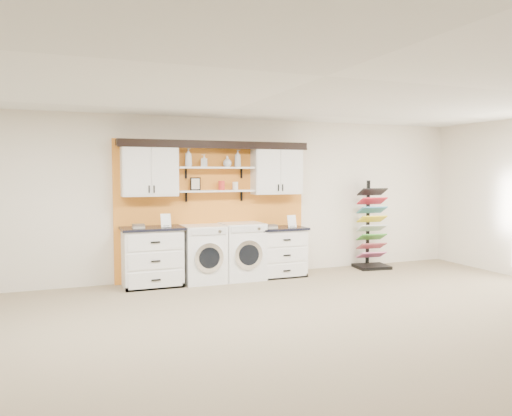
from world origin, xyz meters
name	(u,v)px	position (x,y,z in m)	size (l,w,h in m)	color
floor	(323,352)	(0.00, 0.00, 0.00)	(10.00, 10.00, 0.00)	gray
ceiling	(326,76)	(0.00, 0.00, 2.80)	(10.00, 10.00, 0.00)	white
wall_back	(213,198)	(0.00, 4.00, 1.40)	(10.00, 10.00, 0.00)	silver
accent_panel	(213,209)	(0.00, 3.96, 1.20)	(3.40, 0.07, 2.40)	orange
upper_cabinet_left	(149,170)	(-1.13, 3.79, 1.88)	(0.90, 0.35, 0.84)	white
upper_cabinet_right	(276,171)	(1.13, 3.79, 1.88)	(0.90, 0.35, 0.84)	white
shelf_lower	(216,191)	(0.00, 3.80, 1.53)	(1.32, 0.28, 0.03)	white
shelf_upper	(216,168)	(0.00, 3.80, 1.93)	(1.32, 0.28, 0.03)	white
crown_molding	(216,144)	(0.00, 3.81, 2.33)	(3.30, 0.41, 0.13)	black
picture_frame	(195,184)	(-0.35, 3.85, 1.66)	(0.18, 0.02, 0.22)	black
canister_red	(222,185)	(0.10, 3.80, 1.62)	(0.11, 0.11, 0.16)	red
canister_cream	(235,186)	(0.35, 3.80, 1.61)	(0.10, 0.10, 0.14)	silver
base_cabinet_left	(152,257)	(-1.13, 3.64, 0.48)	(0.99, 0.66, 0.97)	white
base_cabinet_right	(280,251)	(1.13, 3.64, 0.44)	(0.89, 0.66, 0.88)	white
washer	(204,254)	(-0.27, 3.64, 0.48)	(0.69, 0.71, 0.96)	white
dryer	(242,251)	(0.41, 3.64, 0.49)	(0.70, 0.71, 0.98)	white
sample_rack	(371,240)	(3.09, 3.68, 0.54)	(0.67, 0.58, 1.69)	black
soap_bottle_a	(188,157)	(-0.48, 3.80, 2.10)	(0.12, 0.12, 0.31)	silver
soap_bottle_b	(204,161)	(-0.21, 3.80, 2.05)	(0.09, 0.10, 0.21)	silver
soap_bottle_c	(227,161)	(0.21, 3.80, 2.04)	(0.15, 0.15, 0.19)	silver
soap_bottle_d	(238,158)	(0.40, 3.80, 2.09)	(0.11, 0.11, 0.29)	silver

